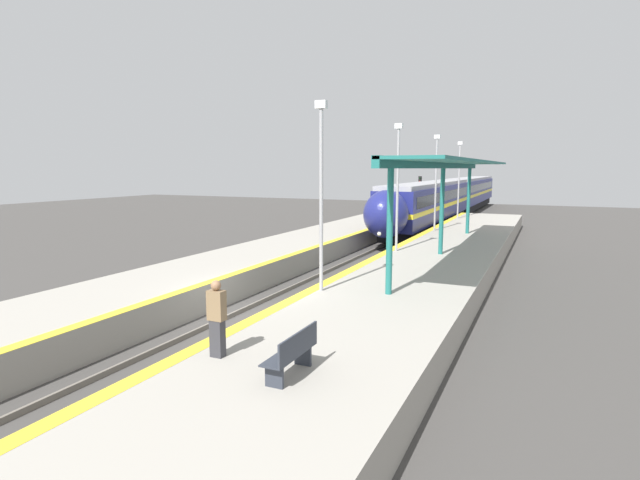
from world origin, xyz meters
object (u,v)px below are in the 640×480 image
at_px(person_waiting, 217,318).
at_px(lamppost_near, 321,185).
at_px(train, 452,196).
at_px(platform_bench, 293,353).
at_px(lamppost_farthest, 459,175).
at_px(lamppost_mid, 398,180).
at_px(lamppost_far, 436,177).
at_px(railway_signal, 420,194).

distance_m(person_waiting, lamppost_near, 6.61).
distance_m(train, platform_bench, 42.45).
xyz_separation_m(train, lamppost_near, (2.19, -35.88, 2.21)).
bearing_deg(lamppost_farthest, lamppost_mid, -90.00).
distance_m(lamppost_far, lamppost_farthest, 8.65).
bearing_deg(lamppost_far, train, 96.73).
bearing_deg(lamppost_farthest, person_waiting, -89.29).
relative_size(train, lamppost_farthest, 7.84).
distance_m(person_waiting, lamppost_mid, 14.96).
xyz_separation_m(train, lamppost_mid, (2.19, -27.24, 2.21)).
relative_size(platform_bench, person_waiting, 0.93).
xyz_separation_m(lamppost_far, lamppost_farthest, (0.00, 8.65, 0.00)).
relative_size(train, platform_bench, 30.72).
bearing_deg(lamppost_farthest, lamppost_far, -90.00).
bearing_deg(lamppost_near, lamppost_farthest, 90.00).
bearing_deg(lamppost_far, lamppost_farthest, 90.00).
bearing_deg(lamppost_mid, person_waiting, -88.45).
xyz_separation_m(lamppost_near, lamppost_far, (0.00, 17.29, 0.00)).
xyz_separation_m(platform_bench, lamppost_farthest, (-2.31, 32.26, 2.92)).
bearing_deg(lamppost_near, railway_signal, 97.95).
height_order(person_waiting, lamppost_farthest, lamppost_farthest).
distance_m(lamppost_near, lamppost_mid, 8.65).
relative_size(railway_signal, lamppost_farthest, 0.71).
distance_m(lamppost_near, lamppost_far, 17.29).
height_order(platform_bench, lamppost_farthest, lamppost_farthest).
height_order(platform_bench, lamppost_near, lamppost_near).
bearing_deg(platform_bench, lamppost_far, 95.58).
relative_size(lamppost_near, lamppost_farthest, 1.00).
bearing_deg(train, lamppost_farthest, -77.57).
bearing_deg(lamppost_mid, train, 94.60).
height_order(person_waiting, lamppost_near, lamppost_near).
relative_size(train, railway_signal, 11.08).
distance_m(train, lamppost_far, 18.85).
xyz_separation_m(lamppost_near, lamppost_farthest, (0.00, 25.94, 0.00)).
distance_m(platform_bench, railway_signal, 38.55).
xyz_separation_m(lamppost_near, lamppost_mid, (0.00, 8.65, 0.00)).
bearing_deg(lamppost_mid, lamppost_near, -90.00).
xyz_separation_m(train, platform_bench, (4.50, -42.21, -0.71)).
relative_size(train, lamppost_far, 7.84).
bearing_deg(person_waiting, railway_signal, 97.28).
bearing_deg(lamppost_near, train, 93.50).
bearing_deg(lamppost_far, railway_signal, 107.14).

